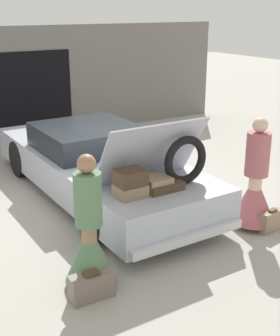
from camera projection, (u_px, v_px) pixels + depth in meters
ground_plane at (97, 193)px, 8.57m from camera, size 40.00×40.00×0.00m
garage_wall_back at (17, 85)px, 11.51m from camera, size 12.00×0.14×2.80m
car at (97, 164)px, 8.37m from camera, size 1.97×5.45×1.73m
person_left at (90, 241)px, 5.55m from camera, size 0.62×0.62×1.69m
person_right at (255, 189)px, 7.10m from camera, size 0.68×0.68×1.72m
suitcase_beside_left_person at (92, 286)px, 5.44m from camera, size 0.53×0.23×0.35m
suitcase_beside_right_person at (272, 221)px, 7.07m from camera, size 0.44×0.18×0.36m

